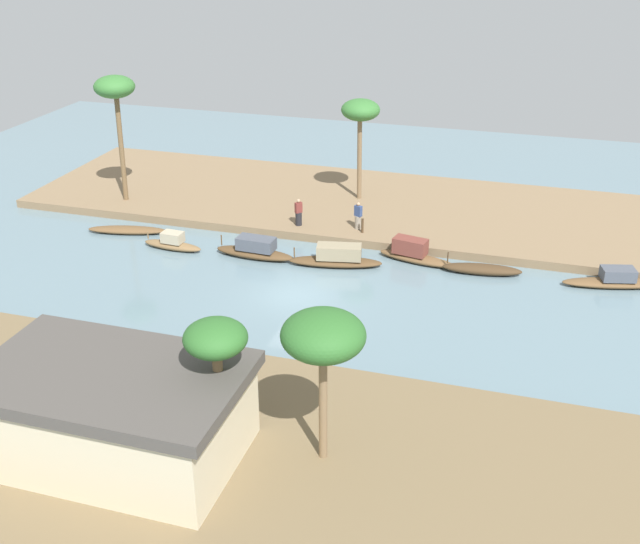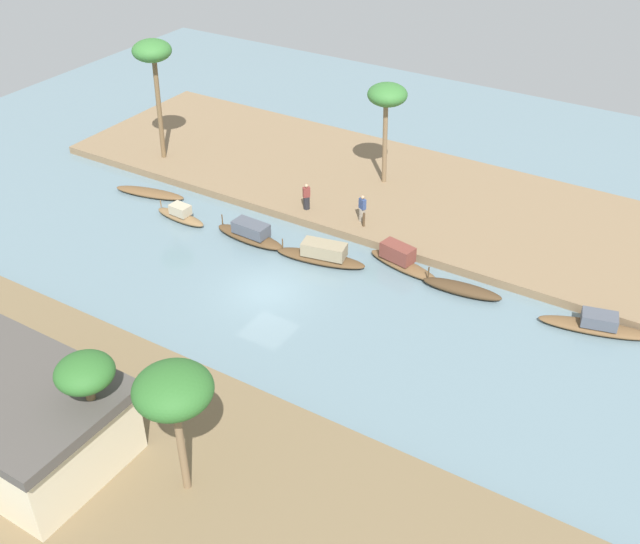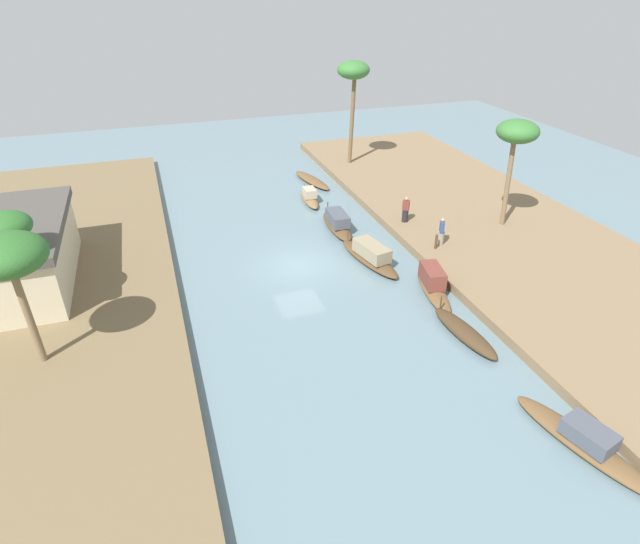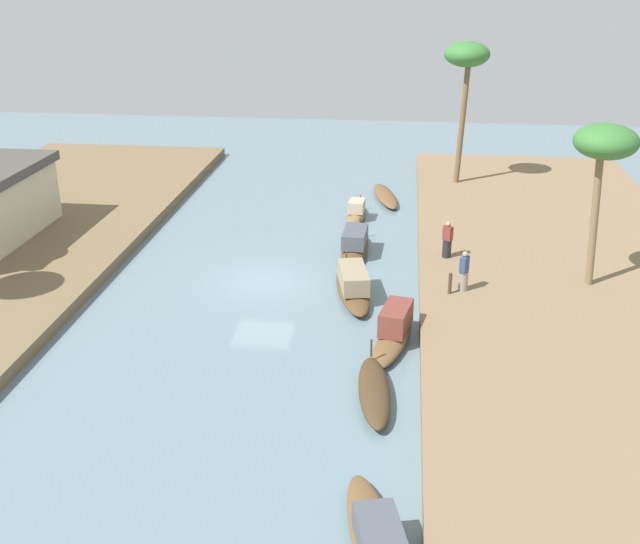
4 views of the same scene
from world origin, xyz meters
The scene contains 18 objects.
river_water centered at (0.00, 0.00, 0.00)m, with size 68.38×68.38×0.00m, color slate.
riverbank_left centered at (0.00, -12.91, 0.25)m, with size 42.56×12.64×0.50m, color #846B4C.
riverbank_right centered at (0.00, 12.91, 0.25)m, with size 42.56×12.64×0.50m, color brown.
sampan_open_hull centered at (-0.96, -3.92, 0.47)m, with size 5.22×2.19×1.21m.
sampan_near_left_bank centered at (12.26, -4.78, 0.20)m, with size 4.84×2.02×0.41m.
sampan_midstream centered at (8.57, -3.40, 0.37)m, with size 3.62×1.12×1.04m.
sampan_upstream_small centered at (3.66, -3.67, 0.46)m, with size 4.61×1.37×1.20m.
sampan_foreground centered at (-15.33, -5.57, 0.36)m, with size 5.45×2.39×1.03m.
sampan_with_red_awning centered at (-8.62, -5.15, 0.27)m, with size 4.25×1.41×1.10m.
sampan_downstream_large centered at (-4.87, -5.66, 0.50)m, with size 4.47×1.86×1.31m.
person_on_near_bank centered at (2.46, -7.78, 1.18)m, with size 0.54×0.54×1.64m.
person_by_mooring centered at (-1.04, -8.28, 1.20)m, with size 0.51×0.51×1.63m.
mooring_post centered at (-1.44, -7.75, 0.93)m, with size 0.14×0.14×0.86m, color #4C3823.
palm_tree_left_near centered at (0.16, -13.24, 6.13)m, with size 2.41×2.41×6.48m.
palm_tree_left_far centered at (14.56, -8.92, 7.45)m, with size 2.50×2.50×7.92m.
palm_tree_right_tall centered at (-4.97, 12.27, 5.24)m, with size 2.77×2.77×5.58m.
palm_tree_right_short centered at (-1.54, 12.99, 4.83)m, with size 2.13×2.13×5.14m.
riverside_building centered at (1.88, 14.10, 2.18)m, with size 8.97×5.58×3.32m.
Camera 3 is at (-24.00, 6.86, 14.06)m, focal length 28.89 mm.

